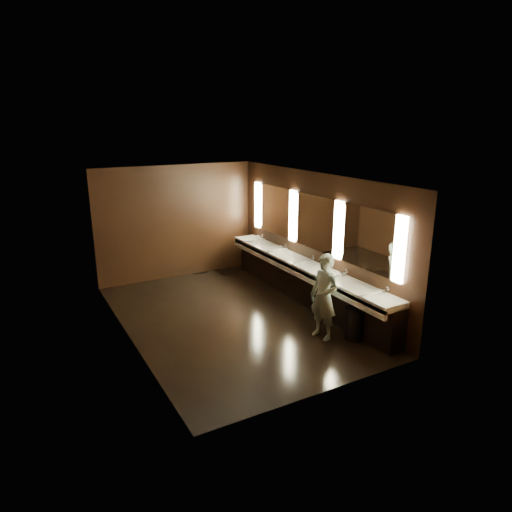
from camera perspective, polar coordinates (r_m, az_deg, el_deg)
The scene contains 10 objects.
floor at distance 9.26m, azimuth -3.12°, elevation -7.75°, with size 6.00×6.00×0.00m, color black.
ceiling at distance 8.50m, azimuth -3.41°, elevation 9.73°, with size 4.00×6.00×0.02m, color #2D2D2B.
wall_back at distance 11.47m, azimuth -9.88°, elevation 4.19°, with size 4.00×0.02×2.80m, color black.
wall_front at distance 6.36m, azimuth 8.77°, elevation -5.87°, with size 4.00×0.02×2.80m, color black.
wall_left at distance 8.14m, azimuth -16.00°, elevation -1.29°, with size 0.02×6.00×2.80m, color black.
wall_right at distance 9.78m, azimuth 7.33°, elevation 2.18°, with size 0.02×6.00×2.80m, color black.
sink_counter at distance 9.93m, azimuth 6.17°, elevation -3.02°, with size 0.55×5.40×1.01m.
mirror_band at distance 9.69m, azimuth 7.31°, elevation 4.17°, with size 0.06×5.03×1.15m.
person at distance 8.27m, azimuth 8.49°, elevation -5.07°, with size 0.57×0.38×1.57m, color #80B1BF.
trash_bin at distance 8.53m, azimuth 12.22°, elevation -8.18°, with size 0.37×0.37×0.58m, color black.
Camera 1 is at (-3.68, -7.60, 3.80)m, focal length 32.00 mm.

